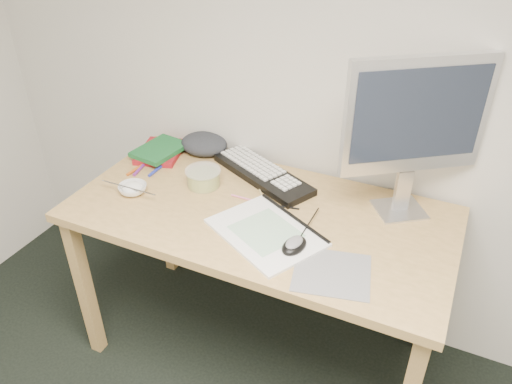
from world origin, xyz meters
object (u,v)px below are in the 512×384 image
(sketchpad, at_px, (266,233))
(rice_bowl, at_px, (133,189))
(desk, at_px, (259,229))
(monitor, at_px, (416,120))
(keyboard, at_px, (263,174))

(sketchpad, bearing_deg, rice_bowl, -153.89)
(desk, xyz_separation_m, sketchpad, (0.08, -0.12, 0.09))
(monitor, bearing_deg, keyboard, 143.95)
(desk, height_order, keyboard, keyboard)
(sketchpad, xyz_separation_m, rice_bowl, (-0.57, 0.02, 0.01))
(desk, bearing_deg, monitor, 25.25)
(keyboard, height_order, monitor, monitor)
(desk, distance_m, rice_bowl, 0.51)
(keyboard, bearing_deg, monitor, 25.74)
(sketchpad, xyz_separation_m, keyboard, (-0.17, 0.34, 0.01))
(sketchpad, height_order, rice_bowl, rice_bowl)
(rice_bowl, bearing_deg, sketchpad, -1.94)
(desk, height_order, sketchpad, sketchpad)
(sketchpad, distance_m, monitor, 0.62)
(sketchpad, height_order, monitor, monitor)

